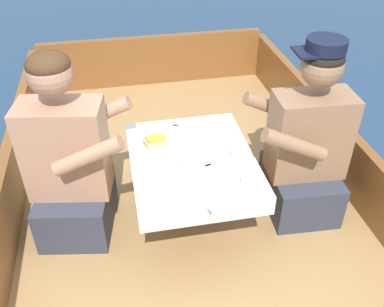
# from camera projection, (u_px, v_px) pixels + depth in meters

# --- Properties ---
(ground_plane) EXTENTS (60.00, 60.00, 0.00)m
(ground_plane) POSITION_uv_depth(u_px,v_px,m) (193.00, 263.00, 2.60)
(ground_plane) COLOR navy
(boat_deck) EXTENTS (2.01, 3.65, 0.34)m
(boat_deck) POSITION_uv_depth(u_px,v_px,m) (194.00, 243.00, 2.50)
(boat_deck) COLOR #A87F4C
(boat_deck) RESTS_ON ground_plane
(gunwale_port) EXTENTS (0.06, 3.65, 0.37)m
(gunwale_port) POSITION_uv_depth(u_px,v_px,m) (3.00, 223.00, 2.14)
(gunwale_port) COLOR brown
(gunwale_port) RESTS_ON boat_deck
(gunwale_starboard) EXTENTS (0.06, 3.65, 0.37)m
(gunwale_starboard) POSITION_uv_depth(u_px,v_px,m) (360.00, 175.00, 2.45)
(gunwale_starboard) COLOR brown
(gunwale_starboard) RESTS_ON boat_deck
(bow_coaming) EXTENTS (1.89, 0.06, 0.42)m
(bow_coaming) POSITION_uv_depth(u_px,v_px,m) (152.00, 60.00, 3.71)
(bow_coaming) COLOR brown
(bow_coaming) RESTS_ON boat_deck
(cockpit_table) EXTENTS (0.63, 0.77, 0.42)m
(cockpit_table) POSITION_uv_depth(u_px,v_px,m) (192.00, 164.00, 2.22)
(cockpit_table) COLOR #B2B2B7
(cockpit_table) RESTS_ON boat_deck
(person_port) EXTENTS (0.57, 0.51, 1.01)m
(person_port) POSITION_uv_depth(u_px,v_px,m) (70.00, 166.00, 2.15)
(person_port) COLOR #333847
(person_port) RESTS_ON boat_deck
(person_starboard) EXTENTS (0.54, 0.46, 1.01)m
(person_starboard) POSITION_uv_depth(u_px,v_px,m) (306.00, 148.00, 2.28)
(person_starboard) COLOR #333847
(person_starboard) RESTS_ON boat_deck
(plate_sandwich) EXTENTS (0.18, 0.18, 0.01)m
(plate_sandwich) POSITION_uv_depth(u_px,v_px,m) (156.00, 145.00, 2.26)
(plate_sandwich) COLOR white
(plate_sandwich) RESTS_ON cockpit_table
(plate_bread) EXTENTS (0.19, 0.19, 0.01)m
(plate_bread) POSITION_uv_depth(u_px,v_px,m) (199.00, 141.00, 2.30)
(plate_bread) COLOR white
(plate_bread) RESTS_ON cockpit_table
(sandwich) EXTENTS (0.13, 0.10, 0.05)m
(sandwich) POSITION_uv_depth(u_px,v_px,m) (156.00, 141.00, 2.25)
(sandwich) COLOR tan
(sandwich) RESTS_ON plate_sandwich
(bowl_port_near) EXTENTS (0.14, 0.14, 0.04)m
(bowl_port_near) POSITION_uv_depth(u_px,v_px,m) (195.00, 182.00, 1.99)
(bowl_port_near) COLOR white
(bowl_port_near) RESTS_ON cockpit_table
(bowl_starboard_near) EXTENTS (0.13, 0.13, 0.04)m
(bowl_starboard_near) POSITION_uv_depth(u_px,v_px,m) (223.00, 171.00, 2.05)
(bowl_starboard_near) COLOR white
(bowl_starboard_near) RESTS_ON cockpit_table
(coffee_cup_port) EXTENTS (0.10, 0.07, 0.06)m
(coffee_cup_port) POSITION_uv_depth(u_px,v_px,m) (170.00, 159.00, 2.12)
(coffee_cup_port) COLOR white
(coffee_cup_port) RESTS_ON cockpit_table
(coffee_cup_starboard) EXTENTS (0.10, 0.07, 0.06)m
(coffee_cup_starboard) POSITION_uv_depth(u_px,v_px,m) (238.00, 153.00, 2.16)
(coffee_cup_starboard) COLOR white
(coffee_cup_starboard) RESTS_ON cockpit_table
(coffee_cup_center) EXTENTS (0.09, 0.07, 0.07)m
(coffee_cup_center) POSITION_uv_depth(u_px,v_px,m) (249.00, 181.00, 1.97)
(coffee_cup_center) COLOR white
(coffee_cup_center) RESTS_ON cockpit_table
(tin_can) EXTENTS (0.07, 0.07, 0.05)m
(tin_can) POSITION_uv_depth(u_px,v_px,m) (201.00, 155.00, 2.15)
(tin_can) COLOR silver
(tin_can) RESTS_ON cockpit_table
(utensil_fork_port) EXTENTS (0.17, 0.07, 0.00)m
(utensil_fork_port) POSITION_uv_depth(u_px,v_px,m) (199.00, 168.00, 2.10)
(utensil_fork_port) COLOR silver
(utensil_fork_port) RESTS_ON cockpit_table
(utensil_spoon_starboard) EXTENTS (0.07, 0.17, 0.01)m
(utensil_spoon_starboard) POSITION_uv_depth(u_px,v_px,m) (200.00, 196.00, 1.94)
(utensil_spoon_starboard) COLOR silver
(utensil_spoon_starboard) RESTS_ON cockpit_table
(utensil_fork_starboard) EXTENTS (0.17, 0.05, 0.00)m
(utensil_fork_starboard) POSITION_uv_depth(u_px,v_px,m) (184.00, 125.00, 2.43)
(utensil_fork_starboard) COLOR silver
(utensil_fork_starboard) RESTS_ON cockpit_table
(utensil_knife_port) EXTENTS (0.14, 0.11, 0.00)m
(utensil_knife_port) POSITION_uv_depth(u_px,v_px,m) (171.00, 201.00, 1.91)
(utensil_knife_port) COLOR silver
(utensil_knife_port) RESTS_ON cockpit_table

